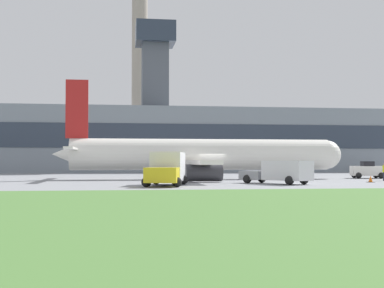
{
  "coord_description": "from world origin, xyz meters",
  "views": [
    {
      "loc": [
        -8.97,
        -50.14,
        1.79
      ],
      "look_at": [
        -1.77,
        1.9,
        3.48
      ],
      "focal_mm": 50.0,
      "sensor_mm": 36.0,
      "label": 1
    }
  ],
  "objects": [
    {
      "name": "baggage_truck",
      "position": [
        -5.43,
        -11.01,
        1.21
      ],
      "size": [
        3.72,
        6.43,
        2.44
      ],
      "color": "yellow",
      "rests_on": "ground_plane"
    },
    {
      "name": "terminal_building",
      "position": [
        -0.16,
        37.49,
        5.62
      ],
      "size": [
        74.98,
        12.23,
        24.49
      ],
      "color": "gray",
      "rests_on": "ground_plane"
    },
    {
      "name": "airplane",
      "position": [
        -1.18,
        1.9,
        2.38
      ],
      "size": [
        28.76,
        25.47,
        9.6
      ],
      "color": "white",
      "rests_on": "ground_plane"
    },
    {
      "name": "ground_plane",
      "position": [
        0.0,
        0.0,
        0.0
      ],
      "size": [
        400.0,
        400.0,
        0.0
      ],
      "primitive_type": "plane",
      "color": "gray"
    },
    {
      "name": "fuel_truck",
      "position": [
        3.54,
        -9.75,
        0.92
      ],
      "size": [
        4.93,
        6.13,
        1.82
      ],
      "color": "gray",
      "rests_on": "ground_plane"
    },
    {
      "name": "traffic_cone_near_nose",
      "position": [
        12.17,
        -7.46,
        0.26
      ],
      "size": [
        0.54,
        0.54,
        0.56
      ],
      "color": "black",
      "rests_on": "ground_plane"
    },
    {
      "name": "smokestack_left",
      "position": [
        -4.51,
        64.04,
        21.4
      ],
      "size": [
        3.85,
        3.85,
        42.49
      ],
      "color": "gray",
      "rests_on": "ground_plane"
    },
    {
      "name": "pushback_tug",
      "position": [
        16.76,
        2.47,
        0.8
      ],
      "size": [
        3.61,
        3.09,
        1.77
      ],
      "color": "white",
      "rests_on": "ground_plane"
    }
  ]
}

